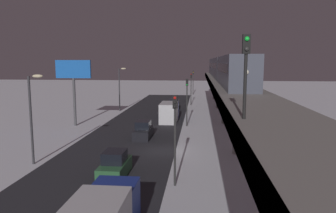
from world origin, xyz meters
TOP-DOWN VIEW (x-y plane):
  - ground_plane at (0.00, 0.00)m, footprint 240.00×240.00m
  - avenue_asphalt at (4.24, 0.00)m, footprint 11.00×107.34m
  - elevated_railway at (-7.33, -0.00)m, footprint 5.00×107.34m
  - subway_train at (-7.42, -25.14)m, footprint 2.94×55.47m
  - rail_signal at (-5.64, 14.71)m, footprint 0.36×0.41m
  - sedan_black at (1.04, -27.54)m, footprint 1.91×4.04m
  - sedan_green at (2.84, 7.18)m, footprint 1.80×4.18m
  - sedan_black_2 at (2.84, -5.29)m, footprint 1.80×4.29m
  - delivery_van at (0.84, -16.42)m, footprint 2.40×7.40m
  - traffic_light_near at (-1.86, 8.64)m, footprint 0.32×0.44m
  - traffic_light_mid at (-1.86, -12.59)m, footprint 0.32×0.44m
  - traffic_light_far at (-1.86, -33.83)m, footprint 0.32×0.44m
  - traffic_light_distant at (-1.86, -55.07)m, footprint 0.32×0.44m
  - commercial_billboard at (13.35, -11.45)m, footprint 4.80×0.36m
  - street_lamp_near at (10.32, 5.00)m, footprint 1.35×0.44m
  - street_lamp_far at (10.32, -25.00)m, footprint 1.35×0.44m

SIDE VIEW (x-z plane):
  - ground_plane at x=0.00m, z-range 0.00..0.00m
  - avenue_asphalt at x=4.24m, z-range 0.00..0.01m
  - sedan_black at x=1.04m, z-range -0.20..1.77m
  - sedan_green at x=2.84m, z-range -0.19..1.78m
  - sedan_black_2 at x=2.84m, z-range -0.19..1.78m
  - delivery_van at x=0.84m, z-range -0.05..2.75m
  - traffic_light_near at x=-1.86m, z-range 1.00..7.40m
  - traffic_light_mid at x=-1.86m, z-range 1.00..7.40m
  - traffic_light_far at x=-1.86m, z-range 1.00..7.40m
  - traffic_light_distant at x=-1.86m, z-range 1.00..7.40m
  - street_lamp_near at x=10.32m, z-range 0.99..8.64m
  - street_lamp_far at x=10.32m, z-range 0.99..8.64m
  - elevated_railway at x=-7.33m, z-range 2.16..8.09m
  - commercial_billboard at x=13.35m, z-range 2.38..11.28m
  - subway_train at x=-7.42m, z-range 6.01..9.41m
  - rail_signal at x=-5.64m, z-range 6.65..10.65m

